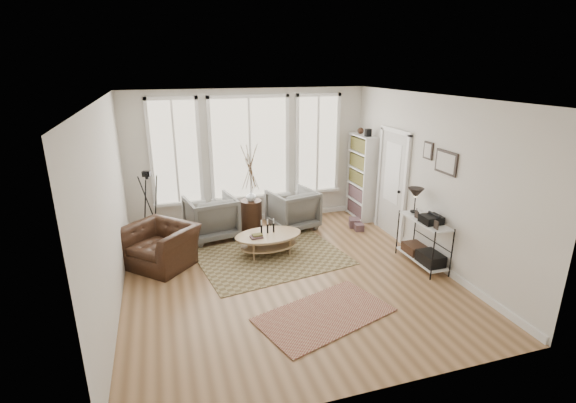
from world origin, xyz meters
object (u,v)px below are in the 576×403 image
object	(u,v)px
bookcase	(361,177)
side_table	(251,190)
armchair_left	(211,217)
low_shelf	(423,238)
accent_chair	(160,246)
armchair_right	(293,209)
coffee_table	(268,239)

from	to	relation	value
bookcase	side_table	bearing A→B (deg)	-178.58
armchair_left	bookcase	bearing A→B (deg)	172.87
low_shelf	accent_chair	size ratio (longest dim) A/B	1.17
armchair_right	side_table	bearing A→B (deg)	-21.02
low_shelf	coffee_table	distance (m)	2.76
coffee_table	armchair_left	size ratio (longest dim) A/B	1.36
armchair_right	accent_chair	xyz separation A→B (m)	(-2.74, -1.00, -0.06)
accent_chair	armchair_left	bearing A→B (deg)	88.33
bookcase	armchair_left	world-z (taller)	bookcase
armchair_left	coffee_table	bearing A→B (deg)	118.48
armchair_left	side_table	distance (m)	0.98
bookcase	low_shelf	size ratio (longest dim) A/B	1.58
bookcase	accent_chair	size ratio (longest dim) A/B	1.85
bookcase	side_table	distance (m)	2.56
low_shelf	bookcase	bearing A→B (deg)	88.72
armchair_left	armchair_right	xyz separation A→B (m)	(1.74, 0.03, -0.01)
armchair_left	accent_chair	world-z (taller)	armchair_left
armchair_left	accent_chair	distance (m)	1.40
low_shelf	armchair_left	bearing A→B (deg)	145.44
low_shelf	side_table	size ratio (longest dim) A/B	0.70
side_table	coffee_table	bearing A→B (deg)	-88.25
side_table	armchair_right	bearing A→B (deg)	-7.46
bookcase	side_table	xyz separation A→B (m)	(-2.56, -0.06, -0.06)
accent_chair	side_table	bearing A→B (deg)	75.15
low_shelf	armchair_left	world-z (taller)	low_shelf
armchair_left	accent_chair	xyz separation A→B (m)	(-1.01, -0.97, -0.07)
low_shelf	armchair_right	xyz separation A→B (m)	(-1.62, 2.34, -0.09)
bookcase	low_shelf	distance (m)	2.56
armchair_left	accent_chair	bearing A→B (deg)	33.47
low_shelf	side_table	bearing A→B (deg)	135.55
bookcase	armchair_left	bearing A→B (deg)	-176.58
bookcase	accent_chair	xyz separation A→B (m)	(-4.42, -1.18, -0.59)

